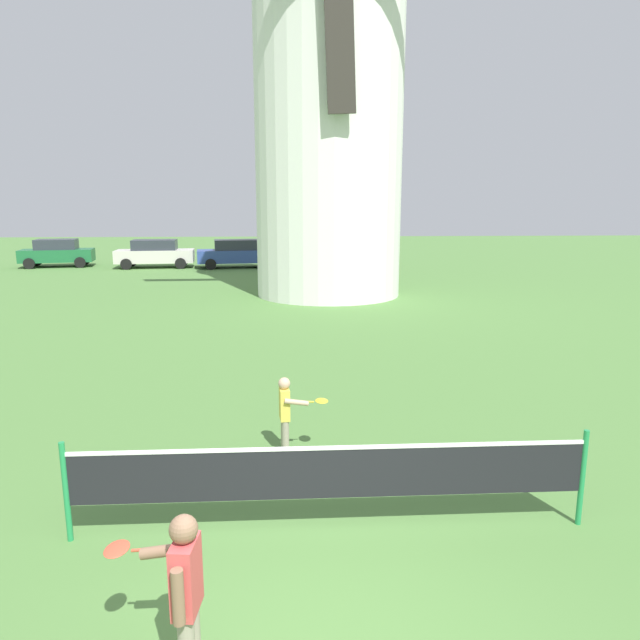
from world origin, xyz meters
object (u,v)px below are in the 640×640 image
windmill (329,81)px  parked_car_green (57,253)px  player_near (184,590)px  player_far (287,410)px  tennis_net (331,473)px  parked_car_cream (155,253)px  parked_car_blue (237,253)px  parked_car_red (326,252)px

windmill → parked_car_green: windmill is taller
player_near → player_far: (0.73, 3.92, -0.13)m
tennis_net → parked_car_cream: size_ratio=1.27×
windmill → player_near: size_ratio=12.25×
player_far → parked_car_green: bearing=117.1°
parked_car_blue → parked_car_green: bearing=174.7°
player_near → parked_car_blue: (-2.06, 28.42, 0.05)m
windmill → parked_car_green: size_ratio=4.03×
parked_car_cream → parked_car_blue: (4.60, -0.22, 0.00)m
windmill → player_far: 16.29m
parked_car_green → player_near: bearing=-67.2°
parked_car_blue → parked_car_red: (5.03, 0.74, 0.00)m
tennis_net → player_near: player_near is taller
player_near → parked_car_red: (2.98, 29.16, 0.05)m
player_far → parked_car_cream: 25.80m
parked_car_green → parked_car_blue: size_ratio=0.89×
windmill → parked_car_red: size_ratio=3.56×
tennis_net → parked_car_blue: size_ratio=1.20×
parked_car_green → parked_car_blue: same height
parked_car_green → parked_car_red: 15.30m
windmill → tennis_net: 18.06m
player_near → parked_car_blue: 28.50m
parked_car_green → parked_car_cream: same height
player_near → parked_car_red: bearing=84.2°
windmill → parked_car_blue: 13.06m
parked_car_cream → tennis_net: bearing=-73.6°
player_near → parked_car_cream: parked_car_cream is taller
player_near → parked_car_blue: size_ratio=0.29×
parked_car_cream → parked_car_red: size_ratio=0.94×
parked_car_red → parked_car_blue: bearing=-171.7°
player_near → parked_car_cream: (-6.66, 28.64, 0.05)m
tennis_net → parked_car_blue: parked_car_blue is taller
player_far → parked_car_blue: parked_car_blue is taller
player_far → parked_car_red: parked_car_red is taller
tennis_net → parked_car_red: bearing=86.3°
parked_car_cream → parked_car_blue: same height
tennis_net → parked_car_green: size_ratio=1.35×
tennis_net → parked_car_blue: 26.73m
player_near → player_far: 3.99m
player_far → windmill: bearing=83.6°
windmill → parked_car_green: 19.66m
parked_car_green → parked_car_red: size_ratio=0.88×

